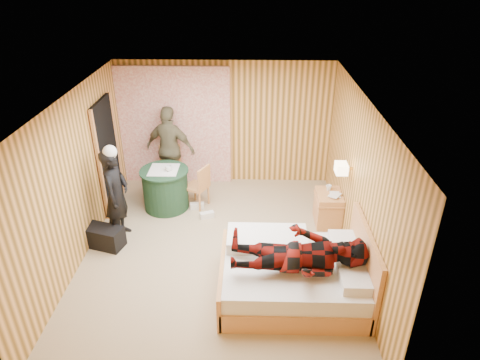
{
  "coord_description": "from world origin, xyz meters",
  "views": [
    {
      "loc": [
        0.51,
        -5.53,
        4.24
      ],
      "look_at": [
        0.35,
        0.49,
        1.05
      ],
      "focal_mm": 32.0,
      "sensor_mm": 36.0,
      "label": 1
    }
  ],
  "objects_px": {
    "bed": "(293,274)",
    "man_on_bed": "(300,246)",
    "duffel_bag": "(104,237)",
    "man_at_table": "(171,149)",
    "nightstand": "(328,208)",
    "chair_far": "(171,165)",
    "chair_near": "(200,184)",
    "woman_standing": "(116,195)",
    "wall_lamp": "(341,168)",
    "round_table": "(166,188)"
  },
  "relations": [
    {
      "from": "woman_standing",
      "to": "chair_far",
      "type": "bearing_deg",
      "value": -14.33
    },
    {
      "from": "chair_near",
      "to": "bed",
      "type": "bearing_deg",
      "value": 60.96
    },
    {
      "from": "bed",
      "to": "nightstand",
      "type": "height_order",
      "value": "bed"
    },
    {
      "from": "woman_standing",
      "to": "wall_lamp",
      "type": "bearing_deg",
      "value": -84.19
    },
    {
      "from": "nightstand",
      "to": "round_table",
      "type": "bearing_deg",
      "value": 171.25
    },
    {
      "from": "woman_standing",
      "to": "man_on_bed",
      "type": "bearing_deg",
      "value": -113.32
    },
    {
      "from": "nightstand",
      "to": "man_on_bed",
      "type": "distance_m",
      "value": 2.24
    },
    {
      "from": "nightstand",
      "to": "chair_near",
      "type": "bearing_deg",
      "value": 168.05
    },
    {
      "from": "chair_far",
      "to": "nightstand",
      "type": "bearing_deg",
      "value": -31.05
    },
    {
      "from": "wall_lamp",
      "to": "duffel_bag",
      "type": "bearing_deg",
      "value": -174.79
    },
    {
      "from": "bed",
      "to": "chair_near",
      "type": "height_order",
      "value": "bed"
    },
    {
      "from": "bed",
      "to": "man_on_bed",
      "type": "xyz_separation_m",
      "value": [
        0.02,
        -0.23,
        0.65
      ]
    },
    {
      "from": "bed",
      "to": "duffel_bag",
      "type": "xyz_separation_m",
      "value": [
        -2.98,
        0.99,
        -0.13
      ]
    },
    {
      "from": "chair_near",
      "to": "duffel_bag",
      "type": "bearing_deg",
      "value": -21.53
    },
    {
      "from": "chair_near",
      "to": "woman_standing",
      "type": "height_order",
      "value": "woman_standing"
    },
    {
      "from": "man_at_table",
      "to": "man_on_bed",
      "type": "distance_m",
      "value": 3.89
    },
    {
      "from": "nightstand",
      "to": "woman_standing",
      "type": "xyz_separation_m",
      "value": [
        -3.53,
        -0.49,
        0.48
      ]
    },
    {
      "from": "chair_near",
      "to": "duffel_bag",
      "type": "relative_size",
      "value": 1.37
    },
    {
      "from": "wall_lamp",
      "to": "chair_near",
      "type": "xyz_separation_m",
      "value": [
        -2.34,
        0.93,
        -0.81
      ]
    },
    {
      "from": "wall_lamp",
      "to": "bed",
      "type": "xyz_separation_m",
      "value": [
        -0.8,
        -1.33,
        -1.0
      ]
    },
    {
      "from": "round_table",
      "to": "chair_far",
      "type": "xyz_separation_m",
      "value": [
        -0.01,
        0.7,
        0.14
      ]
    },
    {
      "from": "bed",
      "to": "man_on_bed",
      "type": "distance_m",
      "value": 0.69
    },
    {
      "from": "wall_lamp",
      "to": "woman_standing",
      "type": "bearing_deg",
      "value": -179.36
    },
    {
      "from": "round_table",
      "to": "woman_standing",
      "type": "height_order",
      "value": "woman_standing"
    },
    {
      "from": "wall_lamp",
      "to": "round_table",
      "type": "height_order",
      "value": "wall_lamp"
    },
    {
      "from": "chair_far",
      "to": "chair_near",
      "type": "height_order",
      "value": "chair_far"
    },
    {
      "from": "bed",
      "to": "wall_lamp",
      "type": "bearing_deg",
      "value": 59.17
    },
    {
      "from": "wall_lamp",
      "to": "chair_far",
      "type": "bearing_deg",
      "value": 151.88
    },
    {
      "from": "nightstand",
      "to": "round_table",
      "type": "relative_size",
      "value": 0.69
    },
    {
      "from": "round_table",
      "to": "chair_near",
      "type": "bearing_deg",
      "value": 3.08
    },
    {
      "from": "duffel_bag",
      "to": "man_on_bed",
      "type": "bearing_deg",
      "value": -5.35
    },
    {
      "from": "duffel_bag",
      "to": "woman_standing",
      "type": "height_order",
      "value": "woman_standing"
    },
    {
      "from": "chair_far",
      "to": "chair_near",
      "type": "bearing_deg",
      "value": -55.31
    },
    {
      "from": "chair_near",
      "to": "wall_lamp",
      "type": "bearing_deg",
      "value": 94.94
    },
    {
      "from": "nightstand",
      "to": "man_on_bed",
      "type": "relative_size",
      "value": 0.34
    },
    {
      "from": "nightstand",
      "to": "woman_standing",
      "type": "bearing_deg",
      "value": -172.14
    },
    {
      "from": "bed",
      "to": "woman_standing",
      "type": "distance_m",
      "value": 3.1
    },
    {
      "from": "bed",
      "to": "woman_standing",
      "type": "height_order",
      "value": "woman_standing"
    },
    {
      "from": "chair_near",
      "to": "man_at_table",
      "type": "relative_size",
      "value": 0.49
    },
    {
      "from": "bed",
      "to": "chair_far",
      "type": "distance_m",
      "value": 3.67
    },
    {
      "from": "round_table",
      "to": "chair_near",
      "type": "xyz_separation_m",
      "value": [
        0.64,
        0.03,
        0.09
      ]
    },
    {
      "from": "chair_far",
      "to": "woman_standing",
      "type": "height_order",
      "value": "woman_standing"
    },
    {
      "from": "woman_standing",
      "to": "man_on_bed",
      "type": "relative_size",
      "value": 0.89
    },
    {
      "from": "round_table",
      "to": "duffel_bag",
      "type": "height_order",
      "value": "round_table"
    },
    {
      "from": "duffel_bag",
      "to": "bed",
      "type": "bearing_deg",
      "value": -1.66
    },
    {
      "from": "bed",
      "to": "duffel_bag",
      "type": "bearing_deg",
      "value": 161.59
    },
    {
      "from": "bed",
      "to": "nightstand",
      "type": "xyz_separation_m",
      "value": [
        0.75,
        1.78,
        -0.0
      ]
    },
    {
      "from": "man_on_bed",
      "to": "chair_far",
      "type": "bearing_deg",
      "value": 125.09
    },
    {
      "from": "duffel_bag",
      "to": "man_on_bed",
      "type": "relative_size",
      "value": 0.35
    },
    {
      "from": "chair_far",
      "to": "man_at_table",
      "type": "bearing_deg",
      "value": 62.53
    }
  ]
}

